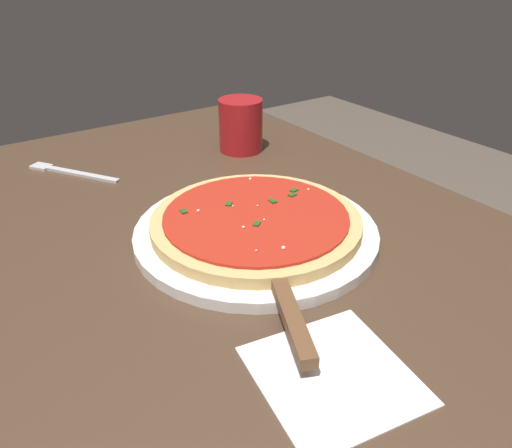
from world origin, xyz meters
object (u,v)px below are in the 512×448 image
Objects in this scene: pizza at (256,221)px; pizza_server at (283,296)px; fork at (69,172)px; napkin_folded_right at (333,375)px; cup_tall_drink at (241,125)px; serving_plate at (256,232)px.

pizza is 0.16m from pizza_server.
pizza reaches higher than fork.
pizza_server is (0.15, -0.07, -0.00)m from pizza.
pizza_server is 0.11m from napkin_folded_right.
fork is at bearing -103.78° from cup_tall_drink.
pizza is at bearing 147.49° from serving_plate.
napkin_folded_right is (0.25, -0.08, -0.02)m from pizza.
pizza is 0.40m from fork.
cup_tall_drink reaches higher than fork.
serving_plate is at bearing -32.51° from pizza.
pizza is at bearing 161.27° from napkin_folded_right.
napkin_folded_right is at bearing -10.37° from pizza_server.
pizza_server is at bearing -27.78° from cup_tall_drink.
cup_tall_drink is at bearing 150.46° from serving_plate.
serving_plate is 0.16m from pizza_server.
pizza_server is at bearing 169.63° from napkin_folded_right.
serving_plate is 2.01× the size of fork.
fork is (-0.37, -0.15, -0.01)m from serving_plate.
fork reaches higher than napkin_folded_right.
napkin_folded_right is 0.86× the size of fork.
fork is at bearing -157.95° from pizza.
cup_tall_drink is 0.60× the size of fork.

